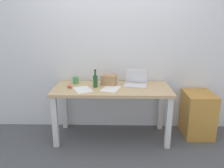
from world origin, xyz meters
TOP-DOWN VIEW (x-y plane):
  - ground_plane at (0.00, 0.00)m, footprint 8.00×8.00m
  - back_wall at (0.00, 0.40)m, footprint 5.20×0.08m
  - desk at (0.00, 0.00)m, footprint 1.60×0.67m
  - laptop_right at (0.33, 0.11)m, footprint 0.35×0.29m
  - beer_bottle at (-0.23, 0.01)m, footprint 0.06×0.06m
  - computer_mouse at (-0.58, -0.02)m, footprint 0.10×0.12m
  - cardboard_box at (-0.05, 0.14)m, footprint 0.23×0.19m
  - coffee_mug at (-0.53, 0.20)m, footprint 0.08×0.08m
  - paper_sheet_center at (-0.02, -0.06)m, footprint 0.29×0.35m
  - paper_sheet_front_left at (-0.39, -0.10)m, footprint 0.32×0.36m
  - filing_cabinet at (1.25, 0.10)m, footprint 0.40×0.48m

SIDE VIEW (x-z plane):
  - ground_plane at x=0.00m, z-range 0.00..0.00m
  - filing_cabinet at x=1.25m, z-range 0.00..0.64m
  - desk at x=0.00m, z-range 0.26..1.01m
  - paper_sheet_center at x=-0.02m, z-range 0.75..0.75m
  - paper_sheet_front_left at x=-0.39m, z-range 0.75..0.75m
  - computer_mouse at x=-0.58m, z-range 0.75..0.78m
  - coffee_mug at x=-0.53m, z-range 0.75..0.84m
  - laptop_right at x=0.33m, z-range 0.69..0.91m
  - cardboard_box at x=-0.05m, z-range 0.75..0.89m
  - beer_bottle at x=-0.23m, z-range 0.72..0.96m
  - back_wall at x=0.00m, z-range 0.00..2.60m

